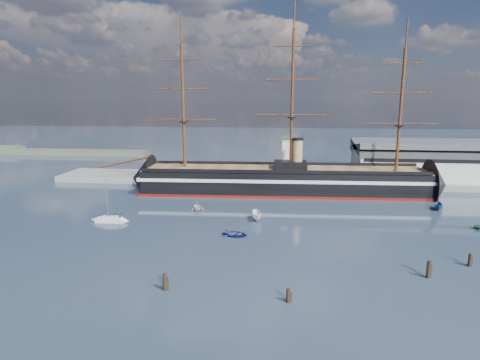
# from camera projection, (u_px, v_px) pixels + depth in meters

# --- Properties ---
(ground) EXTENTS (600.00, 600.00, 0.00)m
(ground) POSITION_uv_depth(u_px,v_px,m) (276.00, 210.00, 108.58)
(ground) COLOR #1E2F42
(ground) RESTS_ON ground
(quay) EXTENTS (180.00, 18.00, 2.00)m
(quay) POSITION_uv_depth(u_px,v_px,m) (307.00, 183.00, 142.48)
(quay) COLOR slate
(quay) RESTS_ON ground
(warehouse) EXTENTS (63.00, 21.00, 11.60)m
(warehouse) POSITION_uv_depth(u_px,v_px,m) (447.00, 161.00, 139.36)
(warehouse) COLOR #B7BABC
(warehouse) RESTS_ON ground
(quay_tower) EXTENTS (5.00, 5.00, 15.00)m
(quay_tower) POSITION_uv_depth(u_px,v_px,m) (288.00, 157.00, 138.37)
(quay_tower) COLOR silver
(quay_tower) RESTS_ON ground
(shoreline) EXTENTS (120.00, 10.00, 4.00)m
(shoreline) POSITION_uv_depth(u_px,v_px,m) (23.00, 151.00, 216.35)
(shoreline) COLOR #3F4C38
(shoreline) RESTS_ON ground
(warship) EXTENTS (113.25, 20.47, 53.94)m
(warship) POSITION_uv_depth(u_px,v_px,m) (278.00, 180.00, 127.21)
(warship) COLOR black
(warship) RESTS_ON ground
(sailboat) EXTENTS (6.97, 2.09, 11.13)m
(sailboat) POSITION_uv_depth(u_px,v_px,m) (110.00, 219.00, 97.39)
(sailboat) COLOR silver
(sailboat) RESTS_ON ground
(motorboat_a) EXTENTS (7.39, 3.67, 2.83)m
(motorboat_a) POSITION_uv_depth(u_px,v_px,m) (257.00, 220.00, 99.28)
(motorboat_a) COLOR white
(motorboat_a) RESTS_ON ground
(motorboat_b) EXTENTS (2.41, 3.76, 1.63)m
(motorboat_b) POSITION_uv_depth(u_px,v_px,m) (235.00, 236.00, 87.69)
(motorboat_b) COLOR navy
(motorboat_b) RESTS_ON ground
(motorboat_d) EXTENTS (7.17, 6.10, 2.45)m
(motorboat_d) POSITION_uv_depth(u_px,v_px,m) (197.00, 210.00, 107.69)
(motorboat_d) COLOR white
(motorboat_d) RESTS_ON ground
(motorboat_f) EXTENTS (6.23, 3.67, 2.35)m
(motorboat_f) POSITION_uv_depth(u_px,v_px,m) (438.00, 210.00, 108.31)
(motorboat_f) COLOR navy
(motorboat_f) RESTS_ON ground
(piling_near_left) EXTENTS (0.64, 0.64, 3.52)m
(piling_near_left) POSITION_uv_depth(u_px,v_px,m) (165.00, 290.00, 63.15)
(piling_near_left) COLOR black
(piling_near_left) RESTS_ON ground
(piling_near_mid) EXTENTS (0.64, 0.64, 2.84)m
(piling_near_mid) POSITION_uv_depth(u_px,v_px,m) (288.00, 302.00, 59.44)
(piling_near_mid) COLOR black
(piling_near_mid) RESTS_ON ground
(piling_near_right) EXTENTS (0.64, 0.64, 3.77)m
(piling_near_right) POSITION_uv_depth(u_px,v_px,m) (428.00, 278.00, 67.47)
(piling_near_right) COLOR black
(piling_near_right) RESTS_ON ground
(piling_far_right) EXTENTS (0.64, 0.64, 3.14)m
(piling_far_right) POSITION_uv_depth(u_px,v_px,m) (469.00, 266.00, 72.07)
(piling_far_right) COLOR black
(piling_far_right) RESTS_ON ground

